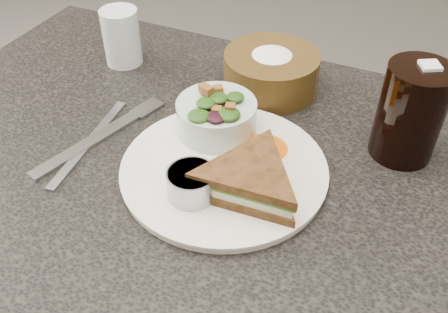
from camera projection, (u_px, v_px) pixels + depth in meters
dinner_plate at (224, 170)px, 0.68m from camera, size 0.28×0.28×0.01m
sandwich at (250, 180)px, 0.62m from camera, size 0.17×0.17×0.04m
salad_bowl at (216, 112)px, 0.71m from camera, size 0.14×0.14×0.07m
dressing_ramekin at (192, 184)px, 0.62m from camera, size 0.07×0.07×0.04m
orange_wedge at (265, 140)px, 0.69m from camera, size 0.09×0.09×0.03m
fork at (94, 140)px, 0.73m from camera, size 0.08×0.21×0.01m
knife at (89, 142)px, 0.73m from camera, size 0.04×0.21×0.00m
bread_basket at (271, 66)px, 0.81m from camera, size 0.19×0.19×0.09m
cola_glass at (412, 109)px, 0.67m from camera, size 0.12×0.12×0.15m
water_glass at (122, 37)px, 0.87m from camera, size 0.08×0.08×0.10m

